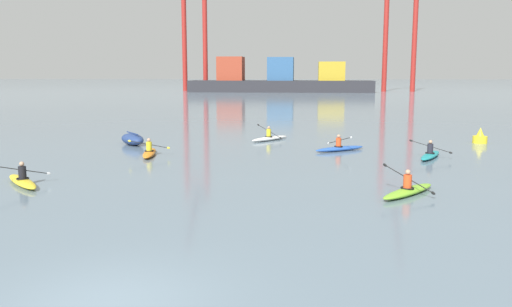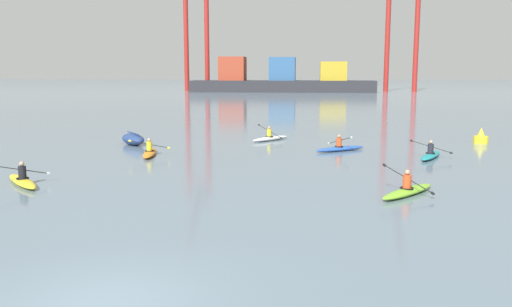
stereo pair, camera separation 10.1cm
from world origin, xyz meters
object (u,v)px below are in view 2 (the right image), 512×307
at_px(channel_buoy, 481,138).
at_px(container_barge, 281,80).
at_px(kayak_blue, 340,148).
at_px(kayak_white, 270,138).
at_px(kayak_teal, 431,155).
at_px(capsized_dinghy, 133,139).
at_px(gantry_crane_west_mid, 403,13).
at_px(kayak_orange, 150,152).
at_px(kayak_lime, 408,190).
at_px(kayak_yellow, 22,180).
at_px(gantry_crane_west, 196,17).

bearing_deg(channel_buoy, container_barge, 101.11).
xyz_separation_m(kayak_blue, kayak_white, (-4.36, 4.35, 0.00)).
bearing_deg(channel_buoy, kayak_teal, -125.22).
distance_m(container_barge, capsized_dinghy, 94.12).
distance_m(gantry_crane_west_mid, kayak_white, 101.33).
height_order(channel_buoy, kayak_orange, channel_buoy).
relative_size(container_barge, kayak_lime, 14.31).
relative_size(gantry_crane_west_mid, kayak_yellow, 13.86).
xyz_separation_m(gantry_crane_west, kayak_blue, (30.51, -101.75, -18.23)).
relative_size(capsized_dinghy, kayak_yellow, 0.94).
relative_size(gantry_crane_west_mid, kayak_orange, 11.61).
bearing_deg(kayak_lime, channel_buoy, 64.47).
xyz_separation_m(container_barge, kayak_yellow, (-4.40, -105.98, -2.60)).
height_order(gantry_crane_west, kayak_teal, gantry_crane_west).
bearing_deg(kayak_blue, kayak_orange, -165.26).
xyz_separation_m(channel_buoy, kayak_orange, (-19.49, -7.05, -0.19)).
bearing_deg(kayak_white, container_barge, 92.78).
height_order(container_barge, kayak_lime, container_barge).
distance_m(container_barge, kayak_lime, 106.79).
xyz_separation_m(gantry_crane_west, gantry_crane_west_mid, (50.51, -0.78, 0.15)).
height_order(container_barge, gantry_crane_west_mid, gantry_crane_west_mid).
bearing_deg(capsized_dinghy, kayak_blue, -6.17).
relative_size(gantry_crane_west, channel_buoy, 38.02).
xyz_separation_m(container_barge, gantry_crane_west, (-21.74, 6.37, 15.63)).
relative_size(kayak_white, kayak_yellow, 1.06).
bearing_deg(gantry_crane_west_mid, capsized_dinghy, -108.18).
bearing_deg(gantry_crane_west_mid, kayak_yellow, -106.56).
relative_size(kayak_blue, kayak_white, 1.02).
height_order(gantry_crane_west, channel_buoy, gantry_crane_west).
relative_size(gantry_crane_west, kayak_orange, 11.01).
xyz_separation_m(kayak_blue, kayak_teal, (4.61, -2.06, 0.00)).
bearing_deg(kayak_teal, gantry_crane_west, 108.69).
height_order(gantry_crane_west, kayak_yellow, gantry_crane_west).
relative_size(kayak_teal, kayak_white, 1.09).
relative_size(gantry_crane_west, gantry_crane_west_mid, 0.95).
distance_m(container_barge, gantry_crane_west, 27.53).
distance_m(gantry_crane_west_mid, channel_buoy, 98.96).
xyz_separation_m(gantry_crane_west_mid, capsized_dinghy, (-32.72, -99.60, -18.20)).
relative_size(gantry_crane_west_mid, channel_buoy, 40.09).
relative_size(gantry_crane_west, kayak_teal, 11.37).
bearing_deg(container_barge, kayak_teal, -82.18).
bearing_deg(kayak_yellow, kayak_orange, 70.46).
height_order(gantry_crane_west, gantry_crane_west_mid, gantry_crane_west_mid).
distance_m(kayak_lime, kayak_orange, 14.69).
distance_m(kayak_blue, kayak_orange, 10.73).
bearing_deg(channel_buoy, kayak_yellow, -146.19).
xyz_separation_m(channel_buoy, kayak_white, (-13.47, 0.03, -0.19)).
distance_m(capsized_dinghy, kayak_blue, 12.79).
relative_size(capsized_dinghy, kayak_lime, 0.90).
bearing_deg(gantry_crane_west_mid, kayak_blue, -101.20).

